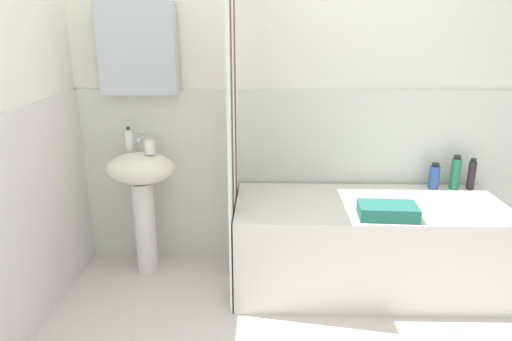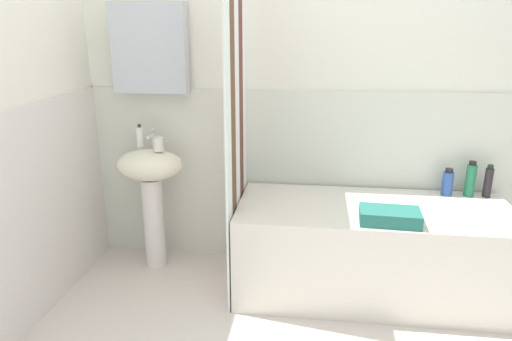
{
  "view_description": "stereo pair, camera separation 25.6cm",
  "coord_description": "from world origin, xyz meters",
  "px_view_note": "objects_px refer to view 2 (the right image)",
  "views": [
    {
      "loc": [
        -0.29,
        -1.76,
        1.59
      ],
      "look_at": [
        -0.35,
        0.68,
        0.83
      ],
      "focal_mm": 32.41,
      "sensor_mm": 36.0,
      "label": 1
    },
    {
      "loc": [
        -0.04,
        -1.74,
        1.59
      ],
      "look_at": [
        -0.35,
        0.68,
        0.83
      ],
      "focal_mm": 32.41,
      "sensor_mm": 36.0,
      "label": 2
    }
  ],
  "objects_px": {
    "toothbrush_cup": "(158,144)",
    "bathtub": "(371,250)",
    "towel_folded": "(390,216)",
    "sink": "(151,182)",
    "soap_dispenser": "(140,137)",
    "shampoo_bottle": "(448,183)",
    "lotion_bottle": "(470,180)",
    "conditioner_bottle": "(488,182)"
  },
  "relations": [
    {
      "from": "towel_folded",
      "to": "lotion_bottle",
      "type": "bearing_deg",
      "value": 41.55
    },
    {
      "from": "shampoo_bottle",
      "to": "bathtub",
      "type": "bearing_deg",
      "value": -150.58
    },
    {
      "from": "bathtub",
      "to": "conditioner_bottle",
      "type": "relative_size",
      "value": 7.8
    },
    {
      "from": "sink",
      "to": "soap_dispenser",
      "type": "relative_size",
      "value": 5.38
    },
    {
      "from": "soap_dispenser",
      "to": "shampoo_bottle",
      "type": "bearing_deg",
      "value": 0.91
    },
    {
      "from": "shampoo_bottle",
      "to": "toothbrush_cup",
      "type": "bearing_deg",
      "value": -176.06
    },
    {
      "from": "conditioner_bottle",
      "to": "towel_folded",
      "type": "relative_size",
      "value": 0.65
    },
    {
      "from": "bathtub",
      "to": "lotion_bottle",
      "type": "height_order",
      "value": "lotion_bottle"
    },
    {
      "from": "bathtub",
      "to": "lotion_bottle",
      "type": "relative_size",
      "value": 7.16
    },
    {
      "from": "soap_dispenser",
      "to": "lotion_bottle",
      "type": "relative_size",
      "value": 0.68
    },
    {
      "from": "soap_dispenser",
      "to": "bathtub",
      "type": "xyz_separation_m",
      "value": [
        1.52,
        -0.23,
        -0.61
      ]
    },
    {
      "from": "soap_dispenser",
      "to": "bathtub",
      "type": "bearing_deg",
      "value": -8.8
    },
    {
      "from": "conditioner_bottle",
      "to": "towel_folded",
      "type": "distance_m",
      "value": 0.83
    },
    {
      "from": "toothbrush_cup",
      "to": "shampoo_bottle",
      "type": "distance_m",
      "value": 1.85
    },
    {
      "from": "soap_dispenser",
      "to": "conditioner_bottle",
      "type": "relative_size",
      "value": 0.74
    },
    {
      "from": "lotion_bottle",
      "to": "towel_folded",
      "type": "height_order",
      "value": "lotion_bottle"
    },
    {
      "from": "toothbrush_cup",
      "to": "conditioner_bottle",
      "type": "distance_m",
      "value": 2.09
    },
    {
      "from": "lotion_bottle",
      "to": "towel_folded",
      "type": "bearing_deg",
      "value": -138.45
    },
    {
      "from": "towel_folded",
      "to": "conditioner_bottle",
      "type": "bearing_deg",
      "value": 36.56
    },
    {
      "from": "toothbrush_cup",
      "to": "lotion_bottle",
      "type": "relative_size",
      "value": 0.39
    },
    {
      "from": "sink",
      "to": "shampoo_bottle",
      "type": "bearing_deg",
      "value": 3.34
    },
    {
      "from": "towel_folded",
      "to": "toothbrush_cup",
      "type": "bearing_deg",
      "value": 165.45
    },
    {
      "from": "conditioner_bottle",
      "to": "shampoo_bottle",
      "type": "bearing_deg",
      "value": 179.71
    },
    {
      "from": "sink",
      "to": "soap_dispenser",
      "type": "bearing_deg",
      "value": 136.15
    },
    {
      "from": "soap_dispenser",
      "to": "toothbrush_cup",
      "type": "distance_m",
      "value": 0.18
    },
    {
      "from": "toothbrush_cup",
      "to": "bathtub",
      "type": "xyz_separation_m",
      "value": [
        1.36,
        -0.14,
        -0.59
      ]
    },
    {
      "from": "bathtub",
      "to": "shampoo_bottle",
      "type": "bearing_deg",
      "value": 29.42
    },
    {
      "from": "shampoo_bottle",
      "to": "soap_dispenser",
      "type": "bearing_deg",
      "value": -179.09
    },
    {
      "from": "soap_dispenser",
      "to": "conditioner_bottle",
      "type": "xyz_separation_m",
      "value": [
        2.23,
        0.03,
        -0.23
      ]
    },
    {
      "from": "soap_dispenser",
      "to": "shampoo_bottle",
      "type": "xyz_separation_m",
      "value": [
        1.99,
        0.03,
        -0.25
      ]
    },
    {
      "from": "lotion_bottle",
      "to": "shampoo_bottle",
      "type": "distance_m",
      "value": 0.14
    },
    {
      "from": "conditioner_bottle",
      "to": "bathtub",
      "type": "bearing_deg",
      "value": -159.59
    },
    {
      "from": "conditioner_bottle",
      "to": "towel_folded",
      "type": "xyz_separation_m",
      "value": [
        -0.66,
        -0.49,
        -0.06
      ]
    },
    {
      "from": "soap_dispenser",
      "to": "toothbrush_cup",
      "type": "relative_size",
      "value": 1.74
    },
    {
      "from": "lotion_bottle",
      "to": "sink",
      "type": "bearing_deg",
      "value": -176.86
    },
    {
      "from": "toothbrush_cup",
      "to": "bathtub",
      "type": "bearing_deg",
      "value": -5.88
    },
    {
      "from": "sink",
      "to": "soap_dispenser",
      "type": "height_order",
      "value": "soap_dispenser"
    },
    {
      "from": "toothbrush_cup",
      "to": "conditioner_bottle",
      "type": "relative_size",
      "value": 0.42
    },
    {
      "from": "soap_dispenser",
      "to": "shampoo_bottle",
      "type": "relative_size",
      "value": 0.88
    },
    {
      "from": "sink",
      "to": "lotion_bottle",
      "type": "bearing_deg",
      "value": 3.14
    },
    {
      "from": "toothbrush_cup",
      "to": "shampoo_bottle",
      "type": "bearing_deg",
      "value": 3.94
    },
    {
      "from": "sink",
      "to": "soap_dispenser",
      "type": "xyz_separation_m",
      "value": [
        -0.08,
        0.08,
        0.29
      ]
    }
  ]
}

